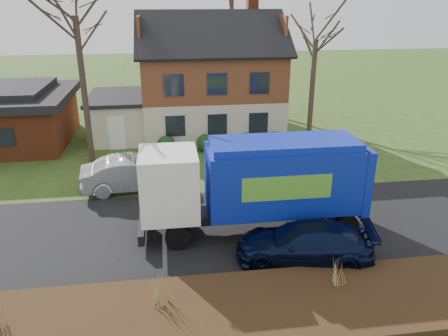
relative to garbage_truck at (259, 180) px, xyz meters
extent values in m
plane|color=#2D4717|center=(-2.33, 0.36, -2.21)|extent=(120.00, 120.00, 0.00)
cube|color=black|center=(-2.33, 0.36, -2.20)|extent=(80.00, 7.00, 0.02)
cube|color=black|center=(-2.33, -4.94, -2.06)|extent=(80.00, 3.50, 0.30)
cube|color=beige|center=(-0.33, 14.36, -0.86)|extent=(9.00, 7.50, 2.70)
cube|color=#5A2819|center=(-0.33, 14.36, 1.89)|extent=(9.00, 7.50, 2.80)
cube|color=brown|center=(2.67, 15.36, 6.26)|extent=(0.70, 0.90, 1.60)
cube|color=beige|center=(-6.53, 13.86, -0.91)|extent=(3.50, 5.50, 2.60)
cube|color=black|center=(-6.53, 13.86, 0.51)|extent=(3.90, 5.90, 0.24)
cylinder|color=black|center=(-3.26, -0.99, -1.71)|extent=(0.98, 0.33, 0.98)
cylinder|color=black|center=(-3.26, 0.99, -1.71)|extent=(0.98, 0.33, 0.98)
cylinder|color=black|center=(2.12, -0.99, -1.71)|extent=(0.98, 0.33, 0.98)
cylinder|color=black|center=(2.12, 0.99, -1.71)|extent=(0.98, 0.33, 0.98)
cylinder|color=black|center=(3.35, -0.99, -1.71)|extent=(0.98, 0.33, 0.98)
cylinder|color=black|center=(3.35, 0.99, -1.71)|extent=(0.98, 0.33, 0.98)
cube|color=black|center=(0.05, 0.00, -1.40)|extent=(8.12, 1.14, 0.33)
cube|color=white|center=(-3.50, 0.00, 0.06)|extent=(2.17, 2.36, 2.55)
cube|color=black|center=(-4.54, 0.00, 0.20)|extent=(0.08, 2.08, 0.85)
cube|color=black|center=(-4.63, 0.00, -1.69)|extent=(0.24, 2.36, 0.43)
cube|color=#0E23A8|center=(0.94, 0.00, 0.06)|extent=(5.95, 2.36, 2.55)
cube|color=#0E23A8|center=(0.94, 0.00, 1.48)|extent=(5.67, 2.08, 0.28)
cube|color=#0E23A8|center=(4.01, 0.00, -0.03)|extent=(0.33, 2.41, 2.74)
cube|color=#589E33|center=(0.80, -1.20, 0.16)|extent=(3.40, 0.04, 0.94)
cube|color=#589E33|center=(0.80, 1.20, 0.16)|extent=(3.40, 0.04, 0.94)
imported|color=#B8BBC0|center=(-5.16, 4.81, -1.37)|extent=(5.24, 2.31, 1.67)
imported|color=black|center=(1.19, -2.37, -1.50)|extent=(5.17, 2.89, 1.41)
cylinder|color=#3B2D23|center=(-7.83, 9.06, 1.80)|extent=(0.33, 0.33, 8.02)
cylinder|color=#3D3324|center=(5.18, 9.34, 1.12)|extent=(0.30, 0.30, 6.65)
cylinder|color=#392A22|center=(2.36, 22.30, 2.36)|extent=(0.35, 0.35, 9.13)
cone|color=#9F7A46|center=(-8.27, -4.88, -1.45)|extent=(0.04, 0.04, 0.91)
cone|color=#9A8744|center=(-3.95, -4.46, -1.41)|extent=(0.04, 0.04, 1.00)
cone|color=#9A8744|center=(-4.10, -4.46, -1.41)|extent=(0.04, 0.04, 1.00)
cone|color=#9A8744|center=(-3.79, -4.46, -1.41)|extent=(0.04, 0.04, 1.00)
cone|color=#9A8744|center=(-3.95, -4.34, -1.41)|extent=(0.04, 0.04, 1.00)
cone|color=#9A8744|center=(-3.95, -4.59, -1.41)|extent=(0.04, 0.04, 1.00)
cone|color=#A58D49|center=(1.72, -4.26, -1.44)|extent=(0.04, 0.04, 0.94)
cone|color=#A58D49|center=(1.55, -4.26, -1.44)|extent=(0.04, 0.04, 0.94)
cone|color=#A58D49|center=(1.88, -4.26, -1.44)|extent=(0.04, 0.04, 0.94)
cone|color=#A58D49|center=(1.72, -4.13, -1.44)|extent=(0.04, 0.04, 0.94)
cone|color=#A58D49|center=(1.72, -4.39, -1.44)|extent=(0.04, 0.04, 0.94)
camera|label=1|loc=(-3.52, -15.38, 6.75)|focal=35.00mm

